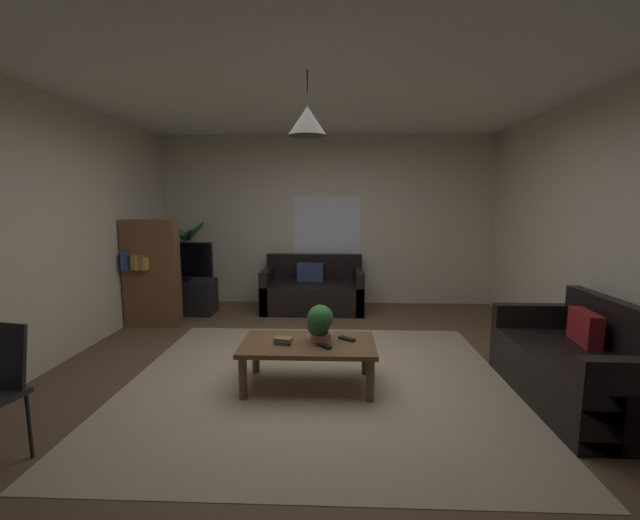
% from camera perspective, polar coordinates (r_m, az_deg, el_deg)
% --- Properties ---
extents(floor, '(5.25, 5.61, 0.02)m').
position_cam_1_polar(floor, '(4.06, -0.18, -15.58)').
color(floor, brown).
rests_on(floor, ground).
extents(rug, '(3.41, 3.09, 0.01)m').
position_cam_1_polar(rug, '(3.87, -0.31, -16.57)').
color(rug, tan).
rests_on(rug, ground).
extents(wall_back, '(5.37, 0.06, 2.68)m').
position_cam_1_polar(wall_back, '(6.56, 0.89, 5.53)').
color(wall_back, beige).
rests_on(wall_back, ground).
extents(wall_left, '(0.06, 5.61, 2.68)m').
position_cam_1_polar(wall_left, '(4.68, -34.81, 3.17)').
color(wall_left, beige).
rests_on(wall_left, ground).
extents(wall_right, '(0.06, 5.61, 2.68)m').
position_cam_1_polar(wall_right, '(4.49, 36.09, 2.92)').
color(wall_right, beige).
rests_on(wall_right, ground).
extents(ceiling, '(5.25, 5.61, 0.02)m').
position_cam_1_polar(ceiling, '(3.88, -0.19, 24.02)').
color(ceiling, white).
extents(window_pane, '(1.06, 0.01, 1.17)m').
position_cam_1_polar(window_pane, '(6.54, 0.93, 3.80)').
color(window_pane, white).
extents(couch_under_window, '(1.50, 0.82, 0.82)m').
position_cam_1_polar(couch_under_window, '(6.21, -0.96, -4.49)').
color(couch_under_window, black).
rests_on(couch_under_window, ground).
extents(couch_right_side, '(0.82, 1.52, 0.82)m').
position_cam_1_polar(couch_right_side, '(4.02, 32.68, -12.74)').
color(couch_right_side, black).
rests_on(couch_right_side, ground).
extents(coffee_table, '(1.17, 0.66, 0.40)m').
position_cam_1_polar(coffee_table, '(3.67, -1.65, -12.27)').
color(coffee_table, brown).
rests_on(coffee_table, ground).
extents(book_on_table_0, '(0.13, 0.10, 0.03)m').
position_cam_1_polar(book_on_table_0, '(3.62, -5.31, -11.39)').
color(book_on_table_0, '#2D4C8C').
rests_on(book_on_table_0, coffee_table).
extents(book_on_table_1, '(0.17, 0.12, 0.03)m').
position_cam_1_polar(book_on_table_1, '(3.61, -5.13, -10.95)').
color(book_on_table_1, '#99663F').
rests_on(book_on_table_1, coffee_table).
extents(remote_on_table_0, '(0.16, 0.14, 0.02)m').
position_cam_1_polar(remote_on_table_0, '(3.71, 3.77, -10.93)').
color(remote_on_table_0, black).
rests_on(remote_on_table_0, coffee_table).
extents(remote_on_table_1, '(0.14, 0.15, 0.02)m').
position_cam_1_polar(remote_on_table_1, '(3.53, 0.53, -11.89)').
color(remote_on_table_1, black).
rests_on(remote_on_table_1, coffee_table).
extents(potted_plant_on_table, '(0.24, 0.26, 0.34)m').
position_cam_1_polar(potted_plant_on_table, '(3.59, -0.05, -8.77)').
color(potted_plant_on_table, '#B77051').
rests_on(potted_plant_on_table, coffee_table).
extents(tv_stand, '(0.90, 0.44, 0.50)m').
position_cam_1_polar(tv_stand, '(6.34, -18.48, -4.88)').
color(tv_stand, black).
rests_on(tv_stand, ground).
extents(tv, '(0.90, 0.16, 0.56)m').
position_cam_1_polar(tv, '(6.23, -18.76, -0.10)').
color(tv, black).
rests_on(tv, tv_stand).
extents(potted_palm_corner, '(0.75, 0.98, 1.44)m').
position_cam_1_polar(potted_palm_corner, '(6.78, -18.10, -0.32)').
color(potted_palm_corner, '#B77051').
rests_on(potted_palm_corner, ground).
extents(bookshelf_corner, '(0.70, 0.31, 1.40)m').
position_cam_1_polar(bookshelf_corner, '(5.78, -22.54, -1.69)').
color(bookshelf_corner, brown).
rests_on(bookshelf_corner, ground).
extents(pendant_lamp, '(0.32, 0.32, 0.52)m').
position_cam_1_polar(pendant_lamp, '(3.51, -1.78, 18.82)').
color(pendant_lamp, black).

